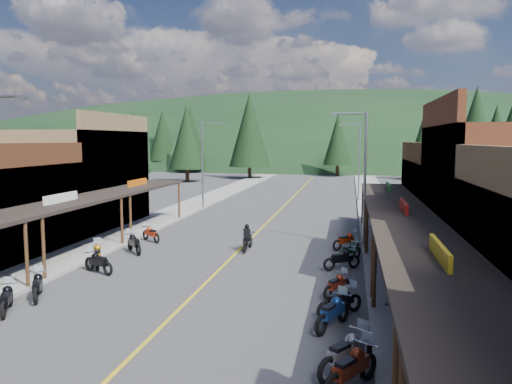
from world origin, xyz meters
The scene contains 37 objects.
ground centered at (0.00, 0.00, 0.00)m, with size 220.00×220.00×0.00m, color #38383A.
centerline centered at (0.00, 20.00, 0.01)m, with size 0.15×90.00×0.01m, color gold.
sidewalk_west centered at (-8.70, 20.00, 0.07)m, with size 3.40×94.00×0.15m, color gray.
sidewalk_east centered at (8.70, 20.00, 0.07)m, with size 3.40×94.00×0.15m, color gray.
shop_west_3 centered at (-13.78, 11.30, 3.52)m, with size 10.90×10.20×8.20m.
shop_east_3 centered at (13.75, 11.30, 2.53)m, with size 10.90×10.20×6.20m.
streetlight_1 centered at (-6.95, 22.00, 4.46)m, with size 2.16×0.18×8.00m.
streetlight_2 centered at (6.95, 8.00, 4.46)m, with size 2.16×0.18×8.00m.
streetlight_3 centered at (6.95, 30.00, 4.46)m, with size 2.16×0.18×8.00m.
ridge_hill centered at (0.00, 135.00, 0.00)m, with size 310.00×140.00×60.00m, color black.
pine_0 centered at (-40.00, 62.00, 6.48)m, with size 5.04×5.04×11.00m.
pine_1 centered at (-24.00, 70.00, 7.24)m, with size 5.88×5.88×12.50m.
pine_2 centered at (-10.00, 58.00, 7.99)m, with size 6.72×6.72×14.00m.
pine_3 centered at (4.00, 66.00, 6.48)m, with size 5.04×5.04×11.00m.
pine_4 centered at (18.00, 60.00, 7.24)m, with size 5.88×5.88×12.50m.
pine_7 centered at (-32.00, 76.00, 7.24)m, with size 5.88×5.88×12.50m.
pine_8 centered at (-22.00, 40.00, 5.98)m, with size 4.48×4.48×10.00m.
pine_9 centered at (24.00, 45.00, 6.38)m, with size 4.93×4.93×10.80m.
pine_10 centered at (-18.00, 50.00, 6.78)m, with size 5.38×5.38×11.60m.
pine_11 centered at (20.00, 38.00, 7.19)m, with size 5.82×5.82×12.40m.
bike_west_5 centered at (-6.11, -6.16, 0.58)m, with size 0.68×2.03×1.16m, color black, non-canonical shape.
bike_west_6 centered at (-5.98, -4.49, 0.59)m, with size 0.69×2.08×1.19m, color black, non-canonical shape.
bike_west_7 centered at (-5.51, -0.45, 0.59)m, with size 0.68×2.05×1.17m, color black, non-canonical shape.
bike_west_8 centered at (-6.17, 0.70, 0.66)m, with size 0.77×2.30×1.31m, color #B4710C, non-canonical shape.
bike_west_9 centered at (-5.65, 3.88, 0.62)m, with size 0.72×2.16×1.23m, color black, non-canonical shape.
bike_west_10 centered at (-5.97, 7.05, 0.55)m, with size 0.64×1.93×1.10m, color red, non-canonical shape.
bike_east_3 centered at (6.37, -9.63, 0.64)m, with size 0.75×2.24×1.28m, color maroon, non-canonical shape.
bike_east_4 centered at (6.24, -8.77, 0.66)m, with size 0.77×2.31×1.32m, color gray, non-canonical shape.
bike_east_5 centered at (5.76, -5.48, 0.63)m, with size 0.74×2.22×1.27m, color navy, non-canonical shape.
bike_east_6 centered at (5.96, -4.15, 0.59)m, with size 0.69×2.06×1.18m, color black, non-canonical shape.
bike_east_7 centered at (5.80, -1.93, 0.53)m, with size 0.62×1.86×1.06m, color maroon, non-canonical shape.
bike_east_8 centered at (5.92, 2.38, 0.58)m, with size 0.67×2.02×1.16m, color black, non-canonical shape.
bike_east_9 centered at (6.31, 4.40, 0.56)m, with size 0.65×1.95×1.11m, color #0B3717, non-canonical shape.
bike_east_10 centered at (6.11, 7.03, 0.58)m, with size 0.68×2.03×1.16m, color #AC2B0C, non-canonical shape.
rider_on_bike centered at (0.50, 5.70, 0.64)m, with size 0.73×2.11×1.60m.
pedestrian_east_a centered at (7.79, -2.96, 1.09)m, with size 0.69×0.45×1.89m, color #241F2F.
pedestrian_east_b centered at (7.84, 14.31, 1.05)m, with size 0.87×0.50×1.80m, color brown.
Camera 1 is at (6.25, -21.98, 6.37)m, focal length 35.00 mm.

